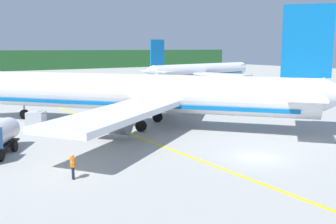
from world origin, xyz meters
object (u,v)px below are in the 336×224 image
at_px(airliner_mid_apron, 200,71).
at_px(crew_loader_left, 73,164).
at_px(airliner_foreground, 141,94).
at_px(cargo_container_mid, 37,121).

height_order(airliner_mid_apron, crew_loader_left, airliner_mid_apron).
xyz_separation_m(airliner_foreground, airliner_mid_apron, (37.33, 36.76, -0.61)).
relative_size(airliner_mid_apron, cargo_container_mid, 13.75).
bearing_deg(airliner_mid_apron, crew_loader_left, -135.24).
height_order(airliner_foreground, crew_loader_left, airliner_foreground).
bearing_deg(airliner_mid_apron, airliner_foreground, -135.45).
relative_size(airliner_foreground, cargo_container_mid, 13.77).
height_order(cargo_container_mid, crew_loader_left, cargo_container_mid).
bearing_deg(crew_loader_left, airliner_mid_apron, 44.76).
bearing_deg(cargo_container_mid, airliner_foreground, -22.92).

